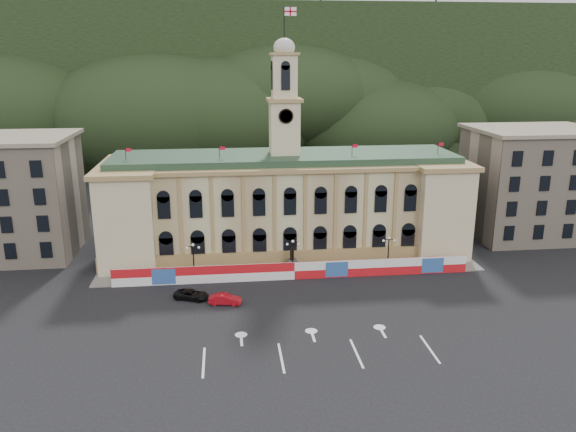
{
  "coord_description": "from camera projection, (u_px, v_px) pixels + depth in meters",
  "views": [
    {
      "loc": [
        -9.16,
        -57.73,
        30.28
      ],
      "look_at": [
        -0.57,
        18.0,
        8.41
      ],
      "focal_mm": 35.0,
      "sensor_mm": 36.0,
      "label": 1
    }
  ],
  "objects": [
    {
      "name": "statue",
      "position": [
        292.0,
        264.0,
        81.35
      ],
      "size": [
        1.4,
        1.4,
        3.72
      ],
      "color": "#595651",
      "rests_on": "ground"
    },
    {
      "name": "ground",
      "position": [
        311.0,
        329.0,
        64.49
      ],
      "size": [
        260.0,
        260.0,
        0.0
      ],
      "primitive_type": "plane",
      "color": "black",
      "rests_on": "ground"
    },
    {
      "name": "city_hall",
      "position": [
        285.0,
        203.0,
        88.71
      ],
      "size": [
        56.2,
        17.6,
        37.1
      ],
      "color": "beige",
      "rests_on": "ground"
    },
    {
      "name": "lamp_right",
      "position": [
        388.0,
        250.0,
        81.39
      ],
      "size": [
        1.96,
        0.44,
        5.15
      ],
      "color": "black",
      "rests_on": "ground"
    },
    {
      "name": "lamp_left",
      "position": [
        193.0,
        258.0,
        78.36
      ],
      "size": [
        1.96,
        0.44,
        5.15
      ],
      "color": "black",
      "rests_on": "ground"
    },
    {
      "name": "hill_ridge",
      "position": [
        253.0,
        91.0,
        175.63
      ],
      "size": [
        230.0,
        80.0,
        64.0
      ],
      "color": "black",
      "rests_on": "ground"
    },
    {
      "name": "side_building_right",
      "position": [
        532.0,
        182.0,
        96.11
      ],
      "size": [
        21.0,
        17.0,
        18.6
      ],
      "color": "#BDA992",
      "rests_on": "ground"
    },
    {
      "name": "lane_markings",
      "position": [
        318.0,
        351.0,
        59.71
      ],
      "size": [
        26.0,
        10.0,
        0.02
      ],
      "primitive_type": null,
      "color": "white",
      "rests_on": "ground"
    },
    {
      "name": "black_suv",
      "position": [
        191.0,
        295.0,
        72.23
      ],
      "size": [
        4.99,
        5.83,
        1.25
      ],
      "primitive_type": "imported",
      "rotation": [
        0.0,
        0.0,
        1.22
      ],
      "color": "black",
      "rests_on": "ground"
    },
    {
      "name": "lamp_center",
      "position": [
        293.0,
        254.0,
        79.87
      ],
      "size": [
        1.96,
        0.44,
        5.15
      ],
      "color": "black",
      "rests_on": "ground"
    },
    {
      "name": "pavement",
      "position": [
        292.0,
        271.0,
        81.42
      ],
      "size": [
        56.0,
        5.5,
        0.16
      ],
      "primitive_type": "cube",
      "color": "slate",
      "rests_on": "ground"
    },
    {
      "name": "red_sedan",
      "position": [
        225.0,
        299.0,
        70.72
      ],
      "size": [
        2.81,
        4.57,
        1.35
      ],
      "primitive_type": "imported",
      "rotation": [
        0.0,
        0.0,
        1.4
      ],
      "color": "#A40B15",
      "rests_on": "ground"
    },
    {
      "name": "side_building_left",
      "position": [
        7.0,
        196.0,
        86.8
      ],
      "size": [
        21.0,
        17.0,
        18.6
      ],
      "color": "#BDA992",
      "rests_on": "ground"
    },
    {
      "name": "hoarding_fence",
      "position": [
        295.0,
        271.0,
        78.54
      ],
      "size": [
        50.0,
        0.44,
        2.5
      ],
      "color": "red",
      "rests_on": "ground"
    }
  ]
}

